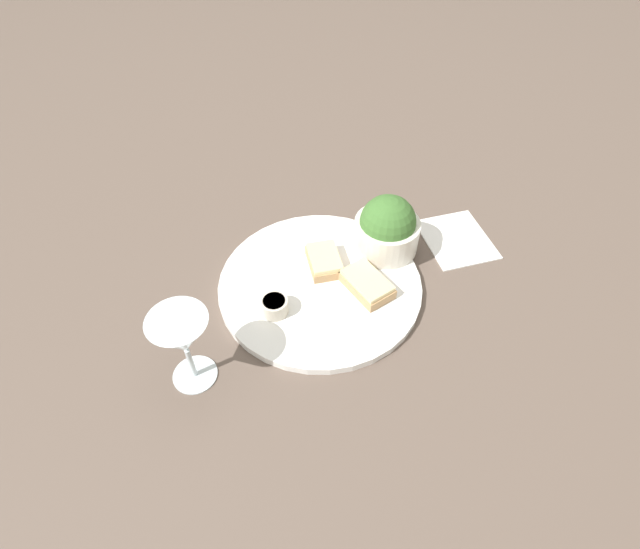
# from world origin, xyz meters

# --- Properties ---
(ground_plane) EXTENTS (4.00, 4.00, 0.00)m
(ground_plane) POSITION_xyz_m (0.00, 0.00, 0.00)
(ground_plane) COLOR brown
(dinner_plate) EXTENTS (0.35, 0.35, 0.01)m
(dinner_plate) POSITION_xyz_m (0.00, 0.00, 0.01)
(dinner_plate) COLOR white
(dinner_plate) RESTS_ON ground_plane
(salad_bowl) EXTENTS (0.12, 0.12, 0.11)m
(salad_bowl) POSITION_xyz_m (-0.04, -0.14, 0.06)
(salad_bowl) COLOR silver
(salad_bowl) RESTS_ON dinner_plate
(sauce_ramekin) EXTENTS (0.05, 0.05, 0.03)m
(sauce_ramekin) POSITION_xyz_m (0.02, 0.10, 0.03)
(sauce_ramekin) COLOR beige
(sauce_ramekin) RESTS_ON dinner_plate
(cheese_toast_near) EXTENTS (0.10, 0.08, 0.03)m
(cheese_toast_near) POSITION_xyz_m (-0.07, -0.04, 0.03)
(cheese_toast_near) COLOR tan
(cheese_toast_near) RESTS_ON dinner_plate
(cheese_toast_far) EXTENTS (0.10, 0.09, 0.03)m
(cheese_toast_far) POSITION_xyz_m (0.02, -0.04, 0.03)
(cheese_toast_far) COLOR tan
(cheese_toast_far) RESTS_ON dinner_plate
(wine_glass) EXTENTS (0.09, 0.09, 0.14)m
(wine_glass) POSITION_xyz_m (0.03, 0.26, 0.10)
(wine_glass) COLOR silver
(wine_glass) RESTS_ON ground_plane
(napkin) EXTENTS (0.18, 0.18, 0.01)m
(napkin) POSITION_xyz_m (-0.12, -0.26, 0.00)
(napkin) COLOR white
(napkin) RESTS_ON ground_plane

